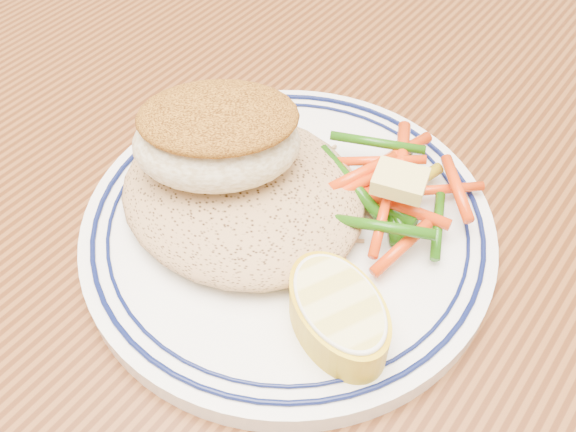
{
  "coord_description": "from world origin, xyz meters",
  "views": [
    {
      "loc": [
        0.17,
        -0.23,
        1.06
      ],
      "look_at": [
        0.03,
        -0.03,
        0.77
      ],
      "focal_mm": 40.0,
      "sensor_mm": 36.0,
      "label": 1
    }
  ],
  "objects_px": {
    "rice_pilaf": "(242,190)",
    "fish_fillet": "(217,136)",
    "plate": "(288,227)",
    "vegetable_pile": "(389,189)",
    "dining_table": "(288,272)",
    "lemon_wedge": "(338,313)"
  },
  "relations": [
    {
      "from": "dining_table",
      "to": "vegetable_pile",
      "type": "xyz_separation_m",
      "value": [
        0.06,
        0.01,
        0.13
      ]
    },
    {
      "from": "fish_fillet",
      "to": "vegetable_pile",
      "type": "relative_size",
      "value": 1.08
    },
    {
      "from": "dining_table",
      "to": "fish_fillet",
      "type": "height_order",
      "value": "fish_fillet"
    },
    {
      "from": "rice_pilaf",
      "to": "vegetable_pile",
      "type": "bearing_deg",
      "value": 38.32
    },
    {
      "from": "plate",
      "to": "dining_table",
      "type": "bearing_deg",
      "value": 127.72
    },
    {
      "from": "dining_table",
      "to": "plate",
      "type": "distance_m",
      "value": 0.11
    },
    {
      "from": "rice_pilaf",
      "to": "vegetable_pile",
      "type": "distance_m",
      "value": 0.09
    },
    {
      "from": "vegetable_pile",
      "to": "lemon_wedge",
      "type": "bearing_deg",
      "value": -74.67
    },
    {
      "from": "rice_pilaf",
      "to": "fish_fillet",
      "type": "relative_size",
      "value": 1.28
    },
    {
      "from": "vegetable_pile",
      "to": "plate",
      "type": "bearing_deg",
      "value": -129.74
    },
    {
      "from": "rice_pilaf",
      "to": "vegetable_pile",
      "type": "relative_size",
      "value": 1.39
    },
    {
      "from": "plate",
      "to": "lemon_wedge",
      "type": "relative_size",
      "value": 2.94
    },
    {
      "from": "plate",
      "to": "rice_pilaf",
      "type": "distance_m",
      "value": 0.04
    },
    {
      "from": "plate",
      "to": "vegetable_pile",
      "type": "bearing_deg",
      "value": 50.26
    },
    {
      "from": "vegetable_pile",
      "to": "lemon_wedge",
      "type": "distance_m",
      "value": 0.09
    },
    {
      "from": "dining_table",
      "to": "vegetable_pile",
      "type": "height_order",
      "value": "vegetable_pile"
    },
    {
      "from": "dining_table",
      "to": "plate",
      "type": "relative_size",
      "value": 6.1
    },
    {
      "from": "fish_fillet",
      "to": "vegetable_pile",
      "type": "xyz_separation_m",
      "value": [
        0.09,
        0.05,
        -0.03
      ]
    },
    {
      "from": "plate",
      "to": "lemon_wedge",
      "type": "height_order",
      "value": "lemon_wedge"
    },
    {
      "from": "plate",
      "to": "lemon_wedge",
      "type": "distance_m",
      "value": 0.08
    },
    {
      "from": "rice_pilaf",
      "to": "plate",
      "type": "bearing_deg",
      "value": 12.99
    },
    {
      "from": "dining_table",
      "to": "lemon_wedge",
      "type": "xyz_separation_m",
      "value": [
        0.09,
        -0.08,
        0.13
      ]
    }
  ]
}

